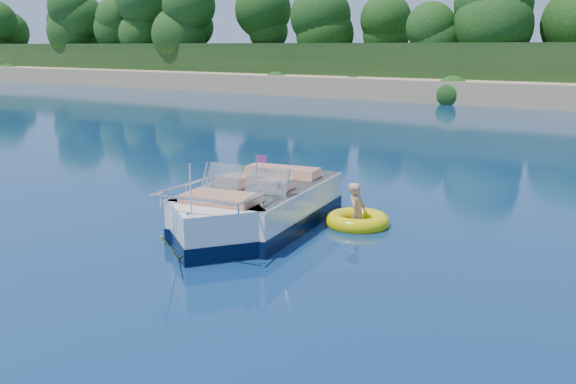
% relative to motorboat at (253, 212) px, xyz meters
% --- Properties ---
extents(ground, '(160.00, 160.00, 0.00)m').
position_rel_motorboat_xyz_m(ground, '(-1.25, -3.60, -0.40)').
color(ground, '#0A244A').
rests_on(ground, ground).
extents(motorboat, '(2.90, 6.07, 2.04)m').
position_rel_motorboat_xyz_m(motorboat, '(0.00, 0.00, 0.00)').
color(motorboat, white).
rests_on(motorboat, ground).
extents(tow_tube, '(1.74, 1.74, 0.37)m').
position_rel_motorboat_xyz_m(tow_tube, '(1.63, 1.58, -0.30)').
color(tow_tube, yellow).
rests_on(tow_tube, ground).
extents(boy, '(0.44, 0.80, 1.49)m').
position_rel_motorboat_xyz_m(boy, '(1.57, 1.67, -0.40)').
color(boy, tan).
rests_on(boy, ground).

